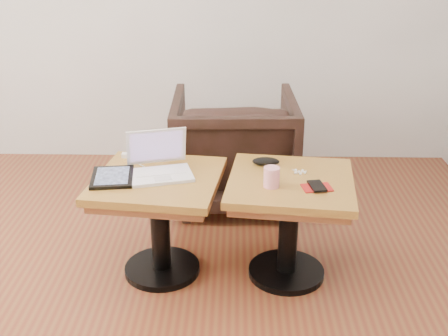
{
  "coord_description": "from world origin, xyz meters",
  "views": [
    {
      "loc": [
        0.62,
        -1.91,
        1.68
      ],
      "look_at": [
        0.56,
        0.61,
        0.6
      ],
      "focal_mm": 45.0,
      "sensor_mm": 36.0,
      "label": 1
    }
  ],
  "objects_px": {
    "laptop": "(160,166)",
    "armchair": "(234,149)",
    "side_table_right": "(290,204)",
    "side_table_left": "(159,202)",
    "striped_cup": "(272,177)"
  },
  "relations": [
    {
      "from": "laptop",
      "to": "armchair",
      "type": "xyz_separation_m",
      "value": [
        0.37,
        0.83,
        -0.23
      ]
    },
    {
      "from": "side_table_right",
      "to": "laptop",
      "type": "relative_size",
      "value": 1.86
    },
    {
      "from": "side_table_left",
      "to": "laptop",
      "type": "distance_m",
      "value": 0.18
    },
    {
      "from": "side_table_right",
      "to": "armchair",
      "type": "height_order",
      "value": "armchair"
    },
    {
      "from": "striped_cup",
      "to": "armchair",
      "type": "xyz_separation_m",
      "value": [
        -0.18,
        0.97,
        -0.24
      ]
    },
    {
      "from": "striped_cup",
      "to": "armchair",
      "type": "height_order",
      "value": "armchair"
    },
    {
      "from": "side_table_right",
      "to": "striped_cup",
      "type": "relative_size",
      "value": 6.89
    },
    {
      "from": "side_table_left",
      "to": "striped_cup",
      "type": "distance_m",
      "value": 0.59
    },
    {
      "from": "laptop",
      "to": "striped_cup",
      "type": "distance_m",
      "value": 0.57
    },
    {
      "from": "armchair",
      "to": "laptop",
      "type": "bearing_deg",
      "value": 64.47
    },
    {
      "from": "laptop",
      "to": "striped_cup",
      "type": "height_order",
      "value": "laptop"
    },
    {
      "from": "laptop",
      "to": "armchair",
      "type": "distance_m",
      "value": 0.94
    },
    {
      "from": "side_table_left",
      "to": "striped_cup",
      "type": "relative_size",
      "value": 6.93
    },
    {
      "from": "laptop",
      "to": "striped_cup",
      "type": "bearing_deg",
      "value": -30.13
    },
    {
      "from": "side_table_right",
      "to": "laptop",
      "type": "bearing_deg",
      "value": -178.03
    }
  ]
}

